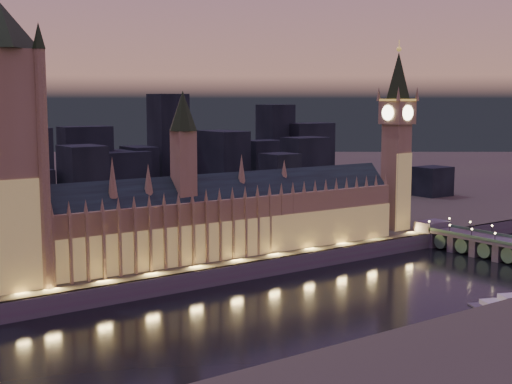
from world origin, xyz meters
TOP-DOWN VIEW (x-y plane):
  - ground_plane at (0.00, 0.00)m, footprint 2000.00×2000.00m
  - embankment_wall at (0.00, 41.00)m, footprint 2000.00×2.50m
  - palace_of_westminster at (-11.47, 61.74)m, footprint 202.00×26.15m
  - victoria_tower at (-110.00, 61.92)m, footprint 31.68×31.68m
  - elizabeth_tower at (108.00, 61.92)m, footprint 18.00×18.00m
  - westminster_bridge at (120.63, -3.45)m, footprint 18.05×113.00m
  - city_backdrop at (33.88, 247.32)m, footprint 464.51×215.63m

SIDE VIEW (x-z plane):
  - ground_plane at x=0.00m, z-range 0.00..0.00m
  - embankment_wall at x=0.00m, z-range 0.00..8.00m
  - westminster_bridge at x=120.63m, z-range -1.96..13.94m
  - palace_of_westminster at x=-11.47m, z-range -12.63..65.37m
  - city_backdrop at x=33.88m, z-range -8.17..70.01m
  - elizabeth_tower at x=108.00m, z-range 14.11..120.88m
  - victoria_tower at x=-110.00m, z-range 7.57..130.79m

